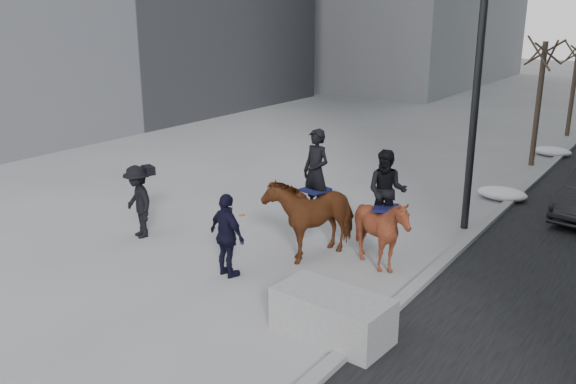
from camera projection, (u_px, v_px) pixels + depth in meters
The scene contains 11 objects.
ground at pixel (255, 276), 12.54m from camera, with size 120.00×120.00×0.00m, color gray.
curb at pixel (529, 184), 18.79m from camera, with size 0.25×90.00×0.12m, color gray.
planter at pixel (332, 315), 10.12m from camera, with size 1.96×0.98×0.78m, color gray.
tree_near at pixel (539, 98), 20.61m from camera, with size 1.20×1.20×4.68m, color #33251E, non-canonical shape.
tree_far at pixel (574, 86), 25.54m from camera, with size 1.20×1.20×4.21m, color #392D21, non-canonical shape.
mounted_left at pixel (312, 208), 13.44m from camera, with size 1.49×2.34×2.79m.
mounted_right at pixel (383, 223), 12.62m from camera, with size 1.73×1.84×2.53m.
feeder at pixel (227, 236), 12.29m from camera, with size 1.10×0.97×1.75m.
camera_crew at pixel (138, 201), 14.43m from camera, with size 1.29×1.02×1.75m.
lamppost at pixel (480, 21), 13.65m from camera, with size 0.25×2.09×9.09m.
snow_piles at pixel (529, 172), 19.79m from camera, with size 1.40×7.36×0.35m.
Camera 1 is at (7.06, -9.09, 5.30)m, focal length 38.00 mm.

